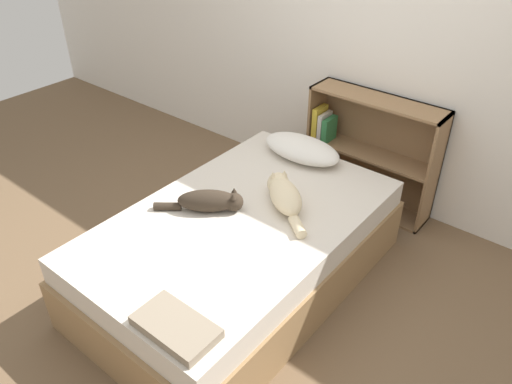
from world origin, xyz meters
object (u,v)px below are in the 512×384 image
at_px(cat_light, 284,195).
at_px(bookshelf, 369,149).
at_px(pillow, 302,149).
at_px(cat_dark, 211,201).
at_px(bed, 241,250).

height_order(cat_light, bookshelf, bookshelf).
distance_m(pillow, cat_dark, 0.87).
distance_m(bed, cat_light, 0.45).
distance_m(bed, cat_dark, 0.38).
xyz_separation_m(bed, cat_dark, (-0.18, -0.06, 0.33)).
xyz_separation_m(cat_dark, bookshelf, (0.33, 1.40, -0.13)).
height_order(pillow, bookshelf, bookshelf).
height_order(pillow, cat_dark, same).
xyz_separation_m(cat_light, bookshelf, (0.02, 1.07, -0.13)).
bearing_deg(bed, pillow, 98.46).
height_order(cat_dark, bookshelf, bookshelf).
bearing_deg(cat_dark, bed, -20.30).
bearing_deg(cat_dark, cat_light, 8.36).
relative_size(cat_light, cat_dark, 1.03).
distance_m(pillow, bookshelf, 0.60).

